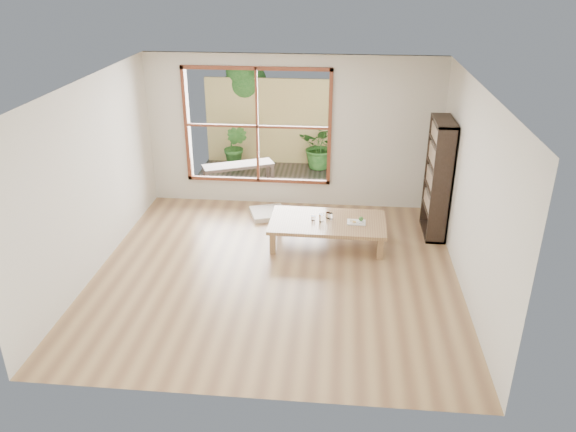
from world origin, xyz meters
name	(u,v)px	position (x,y,z in m)	size (l,w,h in m)	color
ground	(276,271)	(0.00, 0.00, 0.00)	(5.00, 5.00, 0.00)	tan
low_table	(328,223)	(0.68, 0.93, 0.34)	(1.76, 1.01, 0.38)	#9C794B
floor_cushion	(268,213)	(-0.36, 1.86, 0.04)	(0.56, 0.56, 0.08)	silver
bookshelf	(438,179)	(2.33, 1.47, 0.92)	(0.29, 0.83, 1.84)	#31221B
glass_tall	(321,218)	(0.58, 0.89, 0.44)	(0.07, 0.07, 0.12)	silver
glass_mid	(330,216)	(0.71, 1.00, 0.43)	(0.07, 0.07, 0.09)	silver
glass_short	(328,215)	(0.68, 1.03, 0.43)	(0.07, 0.07, 0.09)	silver
glass_small	(313,218)	(0.46, 0.92, 0.42)	(0.06, 0.06, 0.07)	silver
food_tray	(357,221)	(1.12, 0.91, 0.40)	(0.28, 0.20, 0.09)	white
deck	(267,179)	(-0.60, 3.56, 0.00)	(2.80, 2.00, 0.05)	#372F28
garden_bench	(238,167)	(-1.10, 3.15, 0.39)	(1.38, 0.90, 0.42)	#31221B
bamboo_fence	(273,122)	(-0.60, 4.56, 0.90)	(2.80, 0.06, 1.80)	tan
shrub_right	(321,146)	(0.42, 4.27, 0.49)	(0.84, 0.73, 0.94)	#376525
shrub_left	(236,147)	(-1.32, 4.11, 0.48)	(0.50, 0.41, 0.91)	#376525
garden_tree	(242,83)	(-1.28, 4.86, 1.63)	(1.04, 0.85, 2.22)	#4C3D2D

